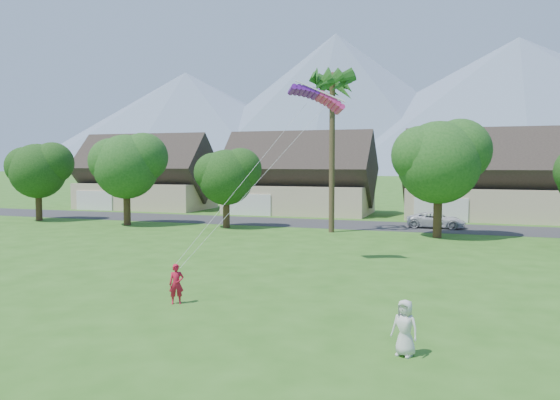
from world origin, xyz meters
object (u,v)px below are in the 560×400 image
at_px(watcher, 405,328).
at_px(parked_car, 436,220).
at_px(kite_flyer, 176,284).
at_px(parafoil_kite, 318,95).

bearing_deg(watcher, parked_car, 110.15).
bearing_deg(kite_flyer, parafoil_kite, 42.65).
bearing_deg(parked_car, kite_flyer, 163.92).
distance_m(kite_flyer, parafoil_kite, 13.21).
height_order(watcher, parafoil_kite, parafoil_kite).
xyz_separation_m(parked_car, parafoil_kite, (-5.31, -18.69, 8.37)).
distance_m(kite_flyer, watcher, 9.47).
relative_size(kite_flyer, watcher, 0.97).
distance_m(kite_flyer, parked_car, 29.74).
bearing_deg(watcher, parafoil_kite, 133.90).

